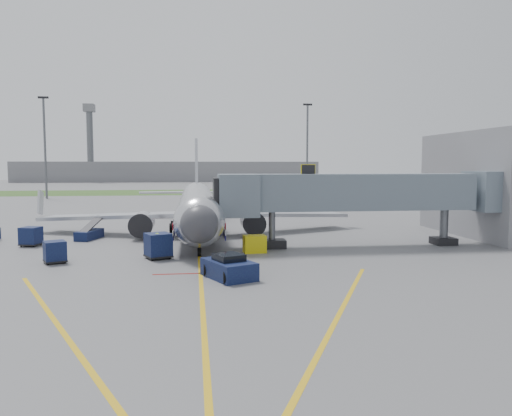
{
  "coord_description": "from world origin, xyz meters",
  "views": [
    {
      "loc": [
        -0.35,
        -35.3,
        6.88
      ],
      "look_at": [
        4.86,
        6.49,
        3.2
      ],
      "focal_mm": 35.0,
      "sensor_mm": 36.0,
      "label": 1
    }
  ],
  "objects": [
    {
      "name": "pushback_tug",
      "position": [
        1.7,
        -5.52,
        0.62
      ],
      "size": [
        3.45,
        4.12,
        1.48
      ],
      "color": "#0C0E37",
      "rests_on": "ground"
    },
    {
      "name": "jet_bridge",
      "position": [
        12.86,
        5.0,
        4.47
      ],
      "size": [
        25.3,
        4.0,
        6.9
      ],
      "color": "slate",
      "rests_on": "ground"
    },
    {
      "name": "ground_power_cart",
      "position": [
        4.31,
        3.0,
        0.67
      ],
      "size": [
        1.81,
        1.3,
        1.37
      ],
      "color": "#CBBC0B",
      "rests_on": "ground"
    },
    {
      "name": "distant_terminal",
      "position": [
        -10.0,
        170.0,
        4.0
      ],
      "size": [
        120.0,
        14.0,
        8.0
      ],
      "primitive_type": "cube",
      "color": "slate",
      "rests_on": "ground"
    },
    {
      "name": "light_mast_left",
      "position": [
        -30.0,
        70.0,
        10.78
      ],
      "size": [
        2.0,
        0.44,
        20.4
      ],
      "color": "#595B60",
      "rests_on": "ground"
    },
    {
      "name": "baggage_cart_a",
      "position": [
        -10.07,
        0.65,
        0.79
      ],
      "size": [
        1.9,
        1.9,
        1.54
      ],
      "color": "#0C0E37",
      "rests_on": "ground"
    },
    {
      "name": "ground",
      "position": [
        0.0,
        0.0,
        0.0
      ],
      "size": [
        400.0,
        400.0,
        0.0
      ],
      "primitive_type": "plane",
      "color": "#565659",
      "rests_on": "ground"
    },
    {
      "name": "baggage_cart_b",
      "position": [
        -3.0,
        1.44,
        0.95
      ],
      "size": [
        2.27,
        2.27,
        1.86
      ],
      "color": "#0C0E37",
      "rests_on": "ground"
    },
    {
      "name": "terminal",
      "position": [
        30.0,
        10.0,
        5.0
      ],
      "size": [
        10.0,
        16.0,
        10.0
      ],
      "primitive_type": "cube",
      "color": "slate",
      "rests_on": "ground"
    },
    {
      "name": "baggage_cart_c",
      "position": [
        -14.1,
        8.53,
        0.82
      ],
      "size": [
        1.83,
        1.83,
        1.61
      ],
      "color": "#0C0E37",
      "rests_on": "ground"
    },
    {
      "name": "airliner",
      "position": [
        0.0,
        15.25,
        2.65
      ],
      "size": [
        32.1,
        35.67,
        10.25
      ],
      "color": "silver",
      "rests_on": "ground"
    },
    {
      "name": "apron_markings",
      "position": [
        0.0,
        -7.4,
        0.0
      ],
      "size": [
        21.52,
        50.0,
        0.01
      ],
      "color": "gold",
      "rests_on": "ground"
    },
    {
      "name": "light_mast_right",
      "position": [
        25.0,
        75.0,
        10.78
      ],
      "size": [
        2.0,
        0.44,
        20.4
      ],
      "color": "#595B60",
      "rests_on": "ground"
    },
    {
      "name": "grass_strip",
      "position": [
        0.0,
        90.0,
        0.01
      ],
      "size": [
        300.0,
        25.0,
        0.01
      ],
      "primitive_type": "cube",
      "color": "#2D4C1E",
      "rests_on": "ground"
    },
    {
      "name": "belt_loader",
      "position": [
        -9.99,
        11.95,
        0.48
      ],
      "size": [
        2.21,
        4.14,
        1.95
      ],
      "color": "#0C0E37",
      "rests_on": "ground"
    },
    {
      "name": "control_tower",
      "position": [
        -40.0,
        165.0,
        17.33
      ],
      "size": [
        4.0,
        4.0,
        30.0
      ],
      "color": "#595B60",
      "rests_on": "ground"
    },
    {
      "name": "ramp_worker",
      "position": [
        -3.0,
        1.37,
        0.95
      ],
      "size": [
        0.74,
        0.83,
        1.9
      ],
      "primitive_type": "imported",
      "rotation": [
        0.0,
        0.0,
        1.06
      ],
      "color": "#A1DF1A",
      "rests_on": "ground"
    }
  ]
}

